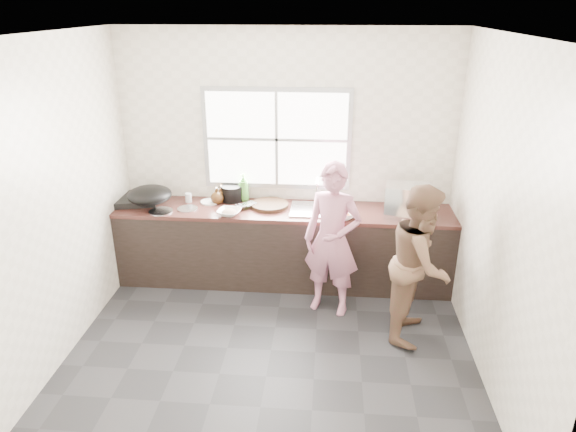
# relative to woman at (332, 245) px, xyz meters

# --- Properties ---
(floor) EXTENTS (3.60, 3.20, 0.01)m
(floor) POSITION_rel_woman_xyz_m (-0.53, -0.74, -0.73)
(floor) COLOR #252527
(floor) RESTS_ON ground
(ceiling) EXTENTS (3.60, 3.20, 0.01)m
(ceiling) POSITION_rel_woman_xyz_m (-0.53, -0.74, 1.98)
(ceiling) COLOR silver
(ceiling) RESTS_ON wall_back
(wall_back) EXTENTS (3.60, 0.01, 2.70)m
(wall_back) POSITION_rel_woman_xyz_m (-0.53, 0.87, 0.63)
(wall_back) COLOR silver
(wall_back) RESTS_ON ground
(wall_left) EXTENTS (0.01, 3.20, 2.70)m
(wall_left) POSITION_rel_woman_xyz_m (-2.33, -0.74, 0.63)
(wall_left) COLOR silver
(wall_left) RESTS_ON ground
(wall_right) EXTENTS (0.01, 3.20, 2.70)m
(wall_right) POSITION_rel_woman_xyz_m (1.28, -0.74, 0.63)
(wall_right) COLOR beige
(wall_right) RESTS_ON ground
(wall_front) EXTENTS (3.60, 0.01, 2.70)m
(wall_front) POSITION_rel_woman_xyz_m (-0.53, -2.34, 0.63)
(wall_front) COLOR beige
(wall_front) RESTS_ON ground
(cabinet) EXTENTS (3.60, 0.62, 0.82)m
(cabinet) POSITION_rel_woman_xyz_m (-0.53, 0.55, -0.31)
(cabinet) COLOR black
(cabinet) RESTS_ON floor
(countertop) EXTENTS (3.60, 0.64, 0.04)m
(countertop) POSITION_rel_woman_xyz_m (-0.53, 0.55, 0.12)
(countertop) COLOR #3A1D17
(countertop) RESTS_ON cabinet
(sink) EXTENTS (0.55, 0.45, 0.02)m
(sink) POSITION_rel_woman_xyz_m (-0.18, 0.55, 0.14)
(sink) COLOR silver
(sink) RESTS_ON countertop
(faucet) EXTENTS (0.02, 0.02, 0.30)m
(faucet) POSITION_rel_woman_xyz_m (-0.18, 0.75, 0.29)
(faucet) COLOR silver
(faucet) RESTS_ON countertop
(window_frame) EXTENTS (1.60, 0.05, 1.10)m
(window_frame) POSITION_rel_woman_xyz_m (-0.63, 0.85, 0.83)
(window_frame) COLOR #9EA0A5
(window_frame) RESTS_ON wall_back
(window_glazing) EXTENTS (1.50, 0.01, 1.00)m
(window_glazing) POSITION_rel_woman_xyz_m (-0.63, 0.83, 0.83)
(window_glazing) COLOR white
(window_glazing) RESTS_ON window_frame
(woman) EXTENTS (0.61, 0.49, 1.45)m
(woman) POSITION_rel_woman_xyz_m (0.00, 0.00, 0.00)
(woman) COLOR #C67691
(woman) RESTS_ON floor
(person_side) EXTENTS (0.74, 0.85, 1.48)m
(person_side) POSITION_rel_woman_xyz_m (0.79, -0.34, 0.01)
(person_side) COLOR brown
(person_side) RESTS_ON floor
(cutting_board) EXTENTS (0.48, 0.48, 0.04)m
(cutting_board) POSITION_rel_woman_xyz_m (-0.68, 0.61, 0.16)
(cutting_board) COLOR black
(cutting_board) RESTS_ON countertop
(cleaver) EXTENTS (0.24, 0.24, 0.01)m
(cleaver) POSITION_rel_woman_xyz_m (-0.93, 0.55, 0.18)
(cleaver) COLOR #AFB1B6
(cleaver) RESTS_ON cutting_board
(bowl_mince) EXTENTS (0.28, 0.28, 0.06)m
(bowl_mince) POSITION_rel_woman_xyz_m (-1.08, 0.34, 0.17)
(bowl_mince) COLOR silver
(bowl_mince) RESTS_ON countertop
(bowl_crabs) EXTENTS (0.21, 0.21, 0.06)m
(bowl_crabs) POSITION_rel_woman_xyz_m (0.10, 0.35, 0.17)
(bowl_crabs) COLOR white
(bowl_crabs) RESTS_ON countertop
(bowl_held) EXTENTS (0.23, 0.23, 0.05)m
(bowl_held) POSITION_rel_woman_xyz_m (0.17, 0.39, 0.16)
(bowl_held) COLOR white
(bowl_held) RESTS_ON countertop
(black_pot) EXTENTS (0.27, 0.27, 0.17)m
(black_pot) POSITION_rel_woman_xyz_m (-1.12, 0.76, 0.22)
(black_pot) COLOR black
(black_pot) RESTS_ON countertop
(plate_food) EXTENTS (0.26, 0.26, 0.02)m
(plate_food) POSITION_rel_woman_xyz_m (-1.36, 0.68, 0.14)
(plate_food) COLOR white
(plate_food) RESTS_ON countertop
(bottle_green) EXTENTS (0.16, 0.16, 0.31)m
(bottle_green) POSITION_rel_woman_xyz_m (-0.99, 0.78, 0.29)
(bottle_green) COLOR #3D7F29
(bottle_green) RESTS_ON countertop
(bottle_brown_tall) EXTENTS (0.10, 0.10, 0.18)m
(bottle_brown_tall) POSITION_rel_woman_xyz_m (-1.23, 0.72, 0.22)
(bottle_brown_tall) COLOR #452711
(bottle_brown_tall) RESTS_ON countertop
(bottle_brown_short) EXTENTS (0.15, 0.15, 0.17)m
(bottle_brown_short) POSITION_rel_woman_xyz_m (-1.27, 0.66, 0.22)
(bottle_brown_short) COLOR #3C250F
(bottle_brown_short) RESTS_ON countertop
(glass_jar) EXTENTS (0.09, 0.09, 0.10)m
(glass_jar) POSITION_rel_woman_xyz_m (-1.60, 0.68, 0.19)
(glass_jar) COLOR silver
(glass_jar) RESTS_ON countertop
(burner) EXTENTS (0.54, 0.54, 0.07)m
(burner) POSITION_rel_woman_xyz_m (-2.18, 0.64, 0.17)
(burner) COLOR black
(burner) RESTS_ON countertop
(wok) EXTENTS (0.49, 0.49, 0.18)m
(wok) POSITION_rel_woman_xyz_m (-1.96, 0.47, 0.28)
(wok) COLOR black
(wok) RESTS_ON burner
(dish_rack) EXTENTS (0.49, 0.38, 0.34)m
(dish_rack) POSITION_rel_woman_xyz_m (0.76, 0.48, 0.30)
(dish_rack) COLOR silver
(dish_rack) RESTS_ON countertop
(pot_lid_left) EXTENTS (0.29, 0.29, 0.01)m
(pot_lid_left) POSITION_rel_woman_xyz_m (-1.81, 0.36, 0.14)
(pot_lid_left) COLOR #B9BBC0
(pot_lid_left) RESTS_ON countertop
(pot_lid_right) EXTENTS (0.29, 0.29, 0.01)m
(pot_lid_right) POSITION_rel_woman_xyz_m (-1.55, 0.47, 0.14)
(pot_lid_right) COLOR silver
(pot_lid_right) RESTS_ON countertop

